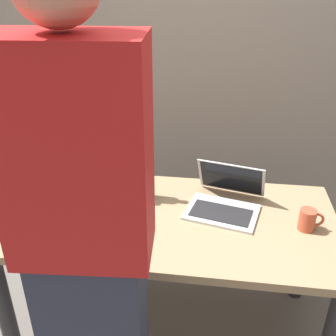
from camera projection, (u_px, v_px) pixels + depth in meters
ground_plane at (168, 323)px, 2.12m from camera, size 8.00×8.00×0.00m
desk at (169, 235)px, 1.85m from camera, size 1.54×0.75×0.70m
laptop at (225, 199)px, 1.85m from camera, size 0.39×0.39×0.20m
beer_bottle_green at (117, 178)px, 1.87m from camera, size 0.07×0.07×0.31m
beer_bottle_dark at (107, 188)px, 1.80m from camera, size 0.06×0.06×0.29m
beer_bottle_brown at (147, 178)px, 1.89m from camera, size 0.07×0.07×0.29m
person_figure at (88, 254)px, 1.19m from camera, size 0.41×0.31×1.83m
coffee_mug at (308, 220)px, 1.69m from camera, size 0.11×0.07×0.10m
back_wall at (188, 48)px, 2.27m from camera, size 6.00×0.10×2.60m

